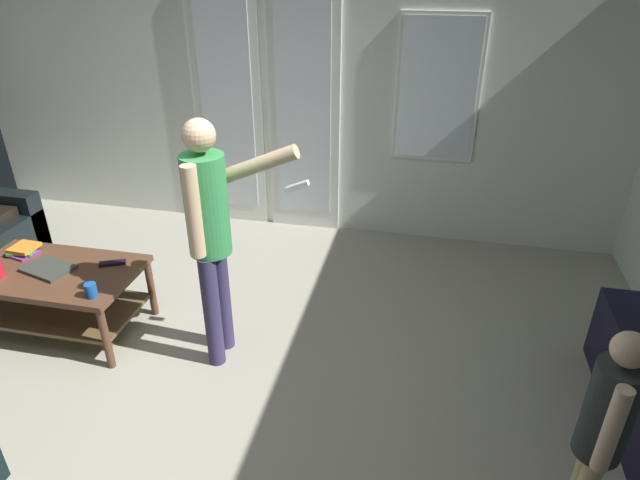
# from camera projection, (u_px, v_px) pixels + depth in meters

# --- Properties ---
(ground_plane) EXTENTS (5.96, 4.82, 0.02)m
(ground_plane) POSITION_uv_depth(u_px,v_px,m) (184.00, 396.00, 3.20)
(ground_plane) COLOR #9B9686
(wall_back_with_doors) EXTENTS (5.96, 0.09, 2.59)m
(wall_back_with_doors) POSITION_uv_depth(u_px,v_px,m) (286.00, 90.00, 4.64)
(wall_back_with_doors) COLOR silver
(wall_back_with_doors) RESTS_ON ground_plane
(coffee_table) EXTENTS (1.09, 0.65, 0.47)m
(coffee_table) POSITION_uv_depth(u_px,v_px,m) (57.00, 287.00, 3.59)
(coffee_table) COLOR #523422
(coffee_table) RESTS_ON ground_plane
(person_adult) EXTENTS (0.68, 0.42, 1.56)m
(person_adult) POSITION_uv_depth(u_px,v_px,m) (211.00, 225.00, 3.08)
(person_adult) COLOR #342E53
(person_adult) RESTS_ON ground_plane
(person_child) EXTENTS (0.51, 0.31, 1.14)m
(person_child) POSITION_uv_depth(u_px,v_px,m) (606.00, 429.00, 2.08)
(person_child) COLOR tan
(person_child) RESTS_ON ground_plane
(laptop_closed) EXTENTS (0.36, 0.29, 0.02)m
(laptop_closed) POSITION_uv_depth(u_px,v_px,m) (48.00, 269.00, 3.53)
(laptop_closed) COLOR #373B34
(laptop_closed) RESTS_ON coffee_table
(cup_by_laptop) EXTENTS (0.07, 0.07, 0.09)m
(cup_by_laptop) POSITION_uv_depth(u_px,v_px,m) (91.00, 290.00, 3.24)
(cup_by_laptop) COLOR #184D98
(cup_by_laptop) RESTS_ON coffee_table
(tv_remote_black) EXTENTS (0.18, 0.12, 0.02)m
(tv_remote_black) POSITION_uv_depth(u_px,v_px,m) (113.00, 263.00, 3.59)
(tv_remote_black) COLOR black
(tv_remote_black) RESTS_ON coffee_table
(book_stack) EXTENTS (0.21, 0.20, 0.06)m
(book_stack) POSITION_uv_depth(u_px,v_px,m) (23.00, 250.00, 3.71)
(book_stack) COLOR #722E8A
(book_stack) RESTS_ON coffee_table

